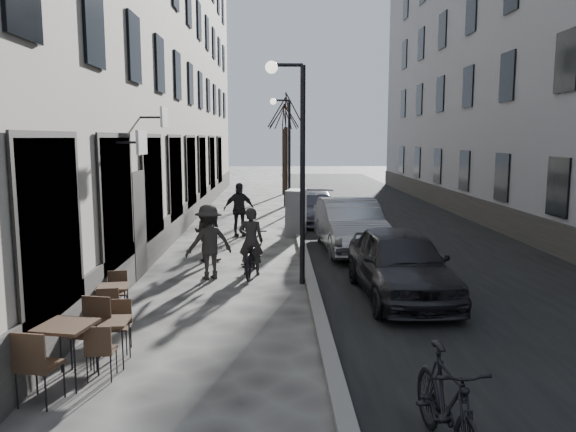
{
  "coord_description": "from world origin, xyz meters",
  "views": [
    {
      "loc": [
        -0.63,
        -6.8,
        3.41
      ],
      "look_at": [
        -0.36,
        4.62,
        1.8
      ],
      "focal_mm": 35.0,
      "sensor_mm": 36.0,
      "label": 1
    }
  ],
  "objects_px": {
    "pedestrian_near": "(208,233)",
    "car_mid": "(350,225)",
    "car_far": "(316,208)",
    "pedestrian_mid": "(209,242)",
    "bistro_set_c": "(114,300)",
    "bistro_set_a": "(67,347)",
    "streetlamp_near": "(295,148)",
    "utility_cabinet": "(296,213)",
    "moped": "(447,405)",
    "tree_far": "(284,116)",
    "pedestrian_far": "(239,209)",
    "car_near": "(400,263)",
    "bistro_set_b": "(110,337)",
    "bicycle": "(251,254)",
    "streetlamp_far": "(285,143)",
    "tree_near": "(286,111)"
  },
  "relations": [
    {
      "from": "tree_far",
      "to": "bistro_set_c",
      "type": "xyz_separation_m",
      "value": [
        -3.54,
        -23.63,
        -4.25
      ]
    },
    {
      "from": "utility_cabinet",
      "to": "moped",
      "type": "xyz_separation_m",
      "value": [
        1.1,
        -13.82,
        -0.22
      ]
    },
    {
      "from": "bistro_set_a",
      "to": "bicycle",
      "type": "relative_size",
      "value": 0.89
    },
    {
      "from": "pedestrian_mid",
      "to": "bistro_set_a",
      "type": "bearing_deg",
      "value": 50.28
    },
    {
      "from": "pedestrian_near",
      "to": "pedestrian_far",
      "type": "bearing_deg",
      "value": -87.78
    },
    {
      "from": "tree_far",
      "to": "car_near",
      "type": "relative_size",
      "value": 1.3
    },
    {
      "from": "car_mid",
      "to": "car_far",
      "type": "xyz_separation_m",
      "value": [
        -0.64,
        5.43,
        -0.16
      ]
    },
    {
      "from": "streetlamp_near",
      "to": "pedestrian_near",
      "type": "bearing_deg",
      "value": 132.76
    },
    {
      "from": "car_near",
      "to": "car_mid",
      "type": "relative_size",
      "value": 0.93
    },
    {
      "from": "bistro_set_a",
      "to": "car_mid",
      "type": "height_order",
      "value": "car_mid"
    },
    {
      "from": "pedestrian_near",
      "to": "pedestrian_mid",
      "type": "bearing_deg",
      "value": 108.78
    },
    {
      "from": "car_mid",
      "to": "car_far",
      "type": "distance_m",
      "value": 5.47
    },
    {
      "from": "streetlamp_near",
      "to": "streetlamp_far",
      "type": "height_order",
      "value": "same"
    },
    {
      "from": "utility_cabinet",
      "to": "pedestrian_far",
      "type": "height_order",
      "value": "pedestrian_far"
    },
    {
      "from": "streetlamp_far",
      "to": "bistro_set_a",
      "type": "xyz_separation_m",
      "value": [
        -3.35,
        -17.29,
        -2.64
      ]
    },
    {
      "from": "bicycle",
      "to": "car_mid",
      "type": "distance_m",
      "value": 4.13
    },
    {
      "from": "streetlamp_far",
      "to": "tree_near",
      "type": "xyz_separation_m",
      "value": [
        0.07,
        3.0,
        1.5
      ]
    },
    {
      "from": "streetlamp_far",
      "to": "moped",
      "type": "xyz_separation_m",
      "value": [
        1.37,
        -19.21,
        -2.58
      ]
    },
    {
      "from": "utility_cabinet",
      "to": "pedestrian_far",
      "type": "relative_size",
      "value": 0.86
    },
    {
      "from": "streetlamp_near",
      "to": "pedestrian_mid",
      "type": "relative_size",
      "value": 2.81
    },
    {
      "from": "streetlamp_far",
      "to": "bistro_set_a",
      "type": "distance_m",
      "value": 17.81
    },
    {
      "from": "bistro_set_b",
      "to": "moped",
      "type": "distance_m",
      "value": 5.03
    },
    {
      "from": "streetlamp_near",
      "to": "car_near",
      "type": "distance_m",
      "value": 3.48
    },
    {
      "from": "streetlamp_far",
      "to": "bicycle",
      "type": "xyz_separation_m",
      "value": [
        -1.06,
        -11.07,
        -2.64
      ]
    },
    {
      "from": "tree_far",
      "to": "bicycle",
      "type": "relative_size",
      "value": 2.89
    },
    {
      "from": "pedestrian_near",
      "to": "car_mid",
      "type": "relative_size",
      "value": 0.33
    },
    {
      "from": "car_near",
      "to": "car_far",
      "type": "height_order",
      "value": "car_near"
    },
    {
      "from": "car_far",
      "to": "moped",
      "type": "distance_m",
      "value": 16.53
    },
    {
      "from": "car_far",
      "to": "car_mid",
      "type": "bearing_deg",
      "value": -78.65
    },
    {
      "from": "tree_near",
      "to": "car_far",
      "type": "xyz_separation_m",
      "value": [
        1.1,
        -5.68,
        -4.05
      ]
    },
    {
      "from": "bistro_set_c",
      "to": "pedestrian_near",
      "type": "bearing_deg",
      "value": 69.16
    },
    {
      "from": "streetlamp_far",
      "to": "utility_cabinet",
      "type": "height_order",
      "value": "streetlamp_far"
    },
    {
      "from": "streetlamp_near",
      "to": "bistro_set_c",
      "type": "xyz_separation_m",
      "value": [
        -3.47,
        -2.63,
        -2.75
      ]
    },
    {
      "from": "bistro_set_c",
      "to": "utility_cabinet",
      "type": "height_order",
      "value": "utility_cabinet"
    },
    {
      "from": "bicycle",
      "to": "car_mid",
      "type": "height_order",
      "value": "car_mid"
    },
    {
      "from": "bistro_set_a",
      "to": "bistro_set_c",
      "type": "distance_m",
      "value": 2.66
    },
    {
      "from": "tree_near",
      "to": "car_far",
      "type": "height_order",
      "value": "tree_near"
    },
    {
      "from": "streetlamp_near",
      "to": "moped",
      "type": "relative_size",
      "value": 2.64
    },
    {
      "from": "streetlamp_near",
      "to": "utility_cabinet",
      "type": "relative_size",
      "value": 3.19
    },
    {
      "from": "pedestrian_mid",
      "to": "bistro_set_c",
      "type": "bearing_deg",
      "value": 38.81
    },
    {
      "from": "streetlamp_near",
      "to": "tree_far",
      "type": "xyz_separation_m",
      "value": [
        0.07,
        21.0,
        1.5
      ]
    },
    {
      "from": "car_far",
      "to": "pedestrian_far",
      "type": "bearing_deg",
      "value": -131.18
    },
    {
      "from": "tree_far",
      "to": "car_mid",
      "type": "height_order",
      "value": "tree_far"
    },
    {
      "from": "pedestrian_near",
      "to": "car_mid",
      "type": "distance_m",
      "value": 4.36
    },
    {
      "from": "bistro_set_c",
      "to": "moped",
      "type": "xyz_separation_m",
      "value": [
        4.84,
        -4.58,
        0.17
      ]
    },
    {
      "from": "bistro_set_a",
      "to": "utility_cabinet",
      "type": "height_order",
      "value": "utility_cabinet"
    },
    {
      "from": "utility_cabinet",
      "to": "pedestrian_mid",
      "type": "relative_size",
      "value": 0.88
    },
    {
      "from": "pedestrian_far",
      "to": "car_far",
      "type": "xyz_separation_m",
      "value": [
        2.89,
        2.81,
        -0.31
      ]
    },
    {
      "from": "pedestrian_far",
      "to": "car_mid",
      "type": "relative_size",
      "value": 0.39
    },
    {
      "from": "streetlamp_far",
      "to": "tree_near",
      "type": "distance_m",
      "value": 3.36
    }
  ]
}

